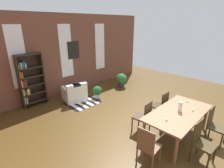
{
  "coord_description": "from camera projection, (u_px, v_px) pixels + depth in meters",
  "views": [
    {
      "loc": [
        -3.65,
        -1.76,
        2.9
      ],
      "look_at": [
        0.17,
        2.03,
        0.96
      ],
      "focal_mm": 27.38,
      "sensor_mm": 36.0,
      "label": 1
    }
  ],
  "objects": [
    {
      "name": "window_pane_0",
      "position": [
        18.0,
        57.0,
        5.74
      ],
      "size": [
        0.55,
        0.02,
        2.12
      ],
      "primitive_type": "cube",
      "color": "white"
    },
    {
      "name": "framed_picture",
      "position": [
        73.0,
        50.0,
        7.19
      ],
      "size": [
        0.56,
        0.03,
        0.72
      ],
      "primitive_type": "cube",
      "color": "black"
    },
    {
      "name": "armchair_white",
      "position": [
        75.0,
        93.0,
        6.69
      ],
      "size": [
        0.95,
        0.95,
        0.75
      ],
      "color": "white",
      "rests_on": "ground"
    },
    {
      "name": "dining_chair_far_left",
      "position": [
        144.0,
        116.0,
        4.63
      ],
      "size": [
        0.44,
        0.44,
        0.95
      ],
      "color": "#3F2F20",
      "rests_on": "ground"
    },
    {
      "name": "window_pane_1",
      "position": [
        66.0,
        51.0,
        6.97
      ],
      "size": [
        0.55,
        0.02,
        2.12
      ],
      "primitive_type": "cube",
      "color": "white"
    },
    {
      "name": "tealight_candle_0",
      "position": [
        193.0,
        110.0,
        4.39
      ],
      "size": [
        0.04,
        0.04,
        0.04
      ],
      "primitive_type": "cylinder",
      "color": "silver",
      "rests_on": "dining_table"
    },
    {
      "name": "dining_chair_far_right",
      "position": [
        161.0,
        105.0,
        5.23
      ],
      "size": [
        0.4,
        0.4,
        0.95
      ],
      "color": "#302513",
      "rests_on": "ground"
    },
    {
      "name": "ground_plane",
      "position": [
        161.0,
        137.0,
        4.59
      ],
      "size": [
        11.75,
        11.75,
        0.0
      ],
      "primitive_type": "plane",
      "color": "#4C3516"
    },
    {
      "name": "tealight_candle_2",
      "position": [
        187.0,
        101.0,
        4.87
      ],
      "size": [
        0.04,
        0.04,
        0.05
      ],
      "primitive_type": "cylinder",
      "color": "silver",
      "rests_on": "dining_table"
    },
    {
      "name": "striped_rug",
      "position": [
        82.0,
        102.0,
        6.56
      ],
      "size": [
        1.17,
        0.98,
        0.01
      ],
      "color": "black",
      "rests_on": "ground"
    },
    {
      "name": "tealight_candle_1",
      "position": [
        167.0,
        120.0,
        3.95
      ],
      "size": [
        0.04,
        0.04,
        0.05
      ],
      "primitive_type": "cylinder",
      "color": "silver",
      "rests_on": "dining_table"
    },
    {
      "name": "vase_on_table",
      "position": [
        180.0,
        107.0,
        4.33
      ],
      "size": [
        0.1,
        0.1,
        0.27
      ],
      "primitive_type": "cylinder",
      "color": "silver",
      "rests_on": "dining_table"
    },
    {
      "name": "bookshelf_tall",
      "position": [
        30.0,
        81.0,
        6.04
      ],
      "size": [
        0.86,
        0.29,
        1.9
      ],
      "color": "#2D2319",
      "rests_on": "ground"
    },
    {
      "name": "potted_plant_by_shelf",
      "position": [
        97.0,
        91.0,
        6.89
      ],
      "size": [
        0.37,
        0.37,
        0.5
      ],
      "color": "silver",
      "rests_on": "ground"
    },
    {
      "name": "back_wall_brick",
      "position": [
        66.0,
        55.0,
        7.07
      ],
      "size": [
        8.9,
        0.12,
        3.26
      ],
      "primitive_type": "cube",
      "color": "brown",
      "rests_on": "ground"
    },
    {
      "name": "dining_chair_near_right",
      "position": [
        214.0,
        124.0,
        4.25
      ],
      "size": [
        0.4,
        0.4,
        0.95
      ],
      "color": "#42331C",
      "rests_on": "ground"
    },
    {
      "name": "window_pane_2",
      "position": [
        100.0,
        47.0,
        8.2
      ],
      "size": [
        0.55,
        0.02,
        2.12
      ],
      "primitive_type": "cube",
      "color": "white"
    },
    {
      "name": "dining_chair_head_left",
      "position": [
        148.0,
        146.0,
        3.51
      ],
      "size": [
        0.43,
        0.43,
        0.95
      ],
      "color": "brown",
      "rests_on": "ground"
    },
    {
      "name": "dining_table",
      "position": [
        178.0,
        114.0,
        4.38
      ],
      "size": [
        2.03,
        1.02,
        0.75
      ],
      "color": "brown",
      "rests_on": "ground"
    },
    {
      "name": "dining_chair_near_left",
      "position": [
        201.0,
        141.0,
        3.65
      ],
      "size": [
        0.43,
        0.43,
        0.95
      ],
      "color": "#3A2D15",
      "rests_on": "ground"
    },
    {
      "name": "potted_plant_corner",
      "position": [
        121.0,
        80.0,
        8.05
      ],
      "size": [
        0.51,
        0.51,
        0.65
      ],
      "color": "#333338",
      "rests_on": "ground"
    }
  ]
}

